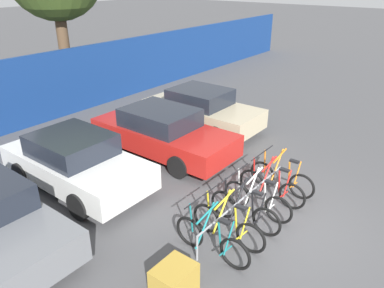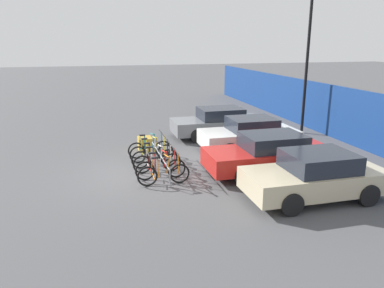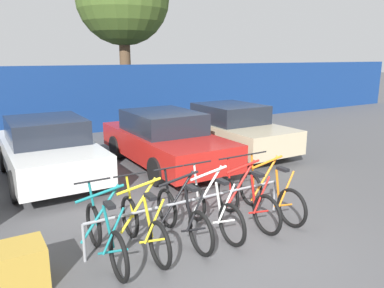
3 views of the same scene
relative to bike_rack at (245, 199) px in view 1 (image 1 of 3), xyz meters
The scene contains 13 objects.
ground_plane 0.87m from the bike_rack, 67.85° to the right, with size 120.00×120.00×0.00m, color #4C4C4F.
hoarding_wall 8.86m from the bike_rack, 88.22° to the left, with size 36.00×0.16×2.45m, color navy.
bike_rack is the anchor object (origin of this frame).
bicycle_teal 1.50m from the bike_rack, behind, with size 0.68×1.71×1.05m.
bicycle_yellow 0.94m from the bike_rack, behind, with size 0.68×1.71×1.05m.
bicycle_black 0.33m from the bike_rack, 151.91° to the right, with size 0.68×1.71×1.05m.
bicycle_white 0.32m from the bike_rack, 29.45° to the right, with size 0.68×1.71×1.05m.
bicycle_red 0.97m from the bike_rack, ahead, with size 0.68×1.71×1.05m.
bicycle_orange 1.50m from the bike_rack, ahead, with size 0.68×1.71×1.05m.
car_white 4.29m from the bike_rack, 109.37° to the left, with size 1.91×4.04×1.40m.
car_red 3.85m from the bike_rack, 69.81° to the left, with size 1.91×4.42×1.40m.
car_beige 5.36m from the bike_rack, 46.81° to the left, with size 1.91×4.09×1.40m.
cargo_crate 2.63m from the bike_rack, behind, with size 0.70×0.56×0.55m, color #B28C33.
Camera 1 is at (-6.45, -2.66, 4.97)m, focal length 35.00 mm.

